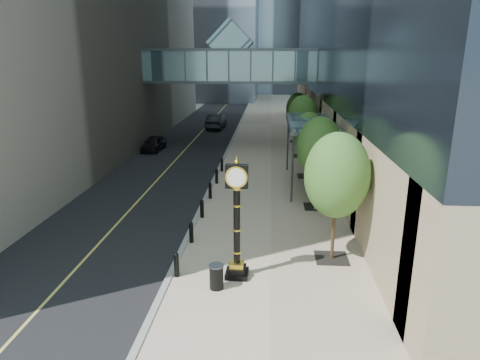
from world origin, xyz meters
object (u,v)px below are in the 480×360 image
(trash_bin, at_px, (216,277))
(car_far, at_px, (216,121))
(car_near, at_px, (154,143))
(pedestrian, at_px, (318,193))
(street_clock, at_px, (237,228))

(trash_bin, bearing_deg, car_far, 97.08)
(car_near, bearing_deg, trash_bin, -66.30)
(pedestrian, bearing_deg, car_far, -73.10)
(street_clock, xyz_separation_m, pedestrian, (3.98, 7.94, -1.10))
(street_clock, relative_size, car_near, 1.22)
(trash_bin, bearing_deg, car_near, 110.17)
(street_clock, distance_m, trash_bin, 2.00)
(pedestrian, relative_size, car_far, 0.37)
(street_clock, height_order, car_far, street_clock)
(car_far, bearing_deg, pedestrian, 111.32)
(car_near, bearing_deg, street_clock, -64.02)
(trash_bin, relative_size, pedestrian, 0.47)
(street_clock, xyz_separation_m, car_far, (-5.22, 35.53, -1.24))
(pedestrian, distance_m, car_near, 20.06)
(pedestrian, xyz_separation_m, car_far, (-9.20, 27.59, -0.14))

